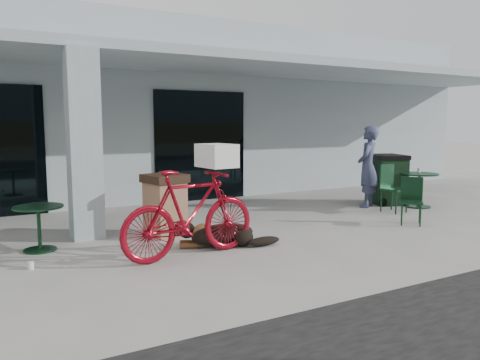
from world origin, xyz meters
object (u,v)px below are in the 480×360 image
cafe_table_far (419,190)px  wheeled_bin (386,179)px  bicycle (190,213)px  cafe_chair_far_a (394,189)px  cafe_table_near (39,228)px  person (368,167)px  cafe_chair_far_b (411,201)px  dog (223,233)px  trash_receptacle (165,205)px

cafe_table_far → wheeled_bin: 0.80m
bicycle → cafe_chair_far_a: bearing=-85.0°
bicycle → cafe_table_far: bearing=-85.3°
cafe_chair_far_a → wheeled_bin: (0.69, 0.89, 0.07)m
cafe_table_far → cafe_chair_far_a: bearing=-170.7°
cafe_table_near → cafe_chair_far_a: bearing=-2.9°
bicycle → person: (5.13, 1.80, 0.29)m
bicycle → person: size_ratio=1.14×
cafe_table_far → cafe_chair_far_b: cafe_chair_far_b is taller
dog → trash_receptacle: size_ratio=1.16×
dog → cafe_table_far: bearing=31.7°
cafe_chair_far_b → wheeled_bin: bearing=102.2°
person → trash_receptacle: (-5.01, -0.40, -0.40)m
dog → cafe_table_near: 2.76m
bicycle → cafe_table_far: 6.27m
cafe_table_far → bicycle: bearing=-168.9°
dog → wheeled_bin: (5.21, 1.63, 0.38)m
bicycle → cafe_chair_far_b: (4.51, -0.01, -0.19)m
bicycle → cafe_chair_far_b: 4.51m
cafe_table_far → cafe_chair_far_a: size_ratio=0.81×
cafe_table_near → cafe_table_far: bearing=-1.4°
cafe_chair_far_b → person: bearing=118.3°
cafe_table_near → wheeled_bin: 7.76m
wheeled_bin → person: bearing=-149.7°
cafe_chair_far_a → dog: bearing=-178.3°
dog → wheeled_bin: bearing=39.8°
cafe_table_far → trash_receptacle: size_ratio=0.79×
dog → wheeled_bin: 5.47m
cafe_chair_far_a → person: person is taller
trash_receptacle → cafe_chair_far_b: bearing=-17.9°
bicycle → wheeled_bin: size_ratio=1.80×
person → trash_receptacle: size_ratio=1.76×
dog → cafe_table_far: cafe_table_far is taller
cafe_table_near → trash_receptacle: trash_receptacle is taller
wheeled_bin → trash_receptacle: bearing=-154.5°
cafe_chair_far_b → wheeled_bin: 2.38m
dog → cafe_table_far: size_ratio=1.47×
dog → cafe_chair_far_a: cafe_chair_far_a is taller
cafe_chair_far_b → trash_receptacle: (-4.38, 1.41, 0.08)m
cafe_table_near → wheeled_bin: wheeled_bin is taller
cafe_chair_far_a → cafe_chair_far_b: size_ratio=1.15×
cafe_chair_far_b → wheeled_bin: wheeled_bin is taller
cafe_chair_far_a → cafe_table_near: bearing=169.4°
cafe_table_far → person: person is taller
bicycle → cafe_table_far: bicycle is taller
person → trash_receptacle: bearing=-30.2°
cafe_table_near → person: 7.03m
dog → cafe_chair_far_b: (3.84, -0.31, 0.24)m
dog → person: (4.46, 1.50, 0.73)m
dog → cafe_chair_far_a: 4.59m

